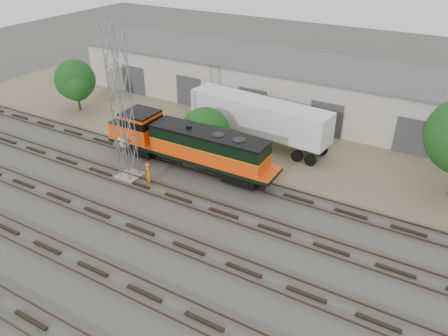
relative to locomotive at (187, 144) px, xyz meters
The scene contains 11 objects.
ground 8.86m from the locomotive, 44.38° to the right, with size 140.00×140.00×0.00m, color #47423A.
dirt_strip 11.11m from the locomotive, 55.73° to the left, with size 80.00×16.00×0.02m, color #726047.
tracks 11.10m from the locomotive, 55.73° to the right, with size 80.00×20.40×0.28m.
warehouse 18.07m from the locomotive, 70.01° to the left, with size 58.40×10.40×5.30m.
locomotive is the anchor object (origin of this frame).
signal_tower 6.27m from the locomotive, 130.46° to the right, with size 1.83×1.83×12.37m.
sign_post 5.72m from the locomotive, 156.80° to the right, with size 0.97×0.30×2.43m.
worker 4.25m from the locomotive, 104.71° to the right, with size 0.71×0.46×1.94m, color orange.
semi_trailer 8.01m from the locomotive, 64.57° to the left, with size 14.06×4.16×4.26m.
tree_west 18.13m from the locomotive, 165.37° to the left, with size 4.56×4.34×5.68m.
tree_mid 2.94m from the locomotive, 87.45° to the left, with size 4.75×4.53×4.53m.
Camera 1 is at (12.90, -20.86, 18.48)m, focal length 35.00 mm.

